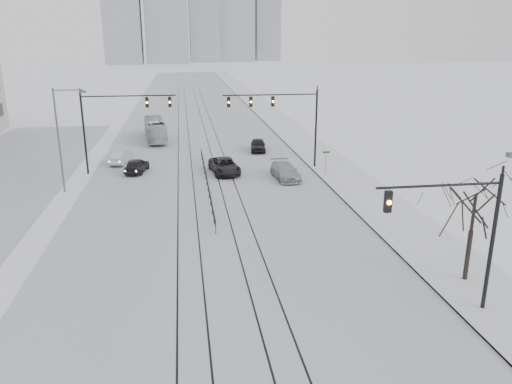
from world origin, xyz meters
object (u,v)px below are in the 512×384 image
Objects in this scene: bare_tree at (475,205)px; sedan_nb_front at (224,166)px; sedan_nb_far at (258,145)px; sedan_sb_outer at (120,157)px; sedan_sb_inner at (137,166)px; sedan_nb_right at (285,171)px; traffic_mast_near at (463,226)px; box_truck at (155,130)px.

sedan_nb_front is at bearing 114.08° from bare_tree.
sedan_sb_outer is at bearing -158.89° from sedan_nb_far.
sedan_sb_inner is 8.83m from sedan_nb_front.
sedan_nb_far is (-0.75, 12.49, -0.01)m from sedan_nb_right.
sedan_nb_front is 10.78m from sedan_nb_far.
traffic_mast_near is at bearing -86.84° from sedan_nb_right.
sedan_nb_far is at bearing -155.01° from sedan_sb_outer.
sedan_sb_outer is 0.85× the size of sedan_nb_right.
sedan_sb_outer is at bearing 69.65° from box_truck.
bare_tree is 27.71m from sedan_nb_front.
bare_tree is 1.45× the size of sedan_sb_inner.
sedan_nb_right is at bearing 174.48° from sedan_sb_inner.
sedan_nb_far is (15.58, 3.87, 0.01)m from sedan_sb_outer.
box_truck is at bearing -93.20° from sedan_sb_outer.
bare_tree is at bearing 51.24° from traffic_mast_near.
sedan_sb_inner is at bearing 158.48° from sedan_nb_right.
sedan_sb_inner is at bearing 126.67° from bare_tree.
sedan_sb_inner is (-17.46, 29.69, -3.84)m from traffic_mast_near.
sedan_nb_front is at bearing 148.86° from sedan_nb_right.
sedan_sb_outer is at bearing 119.98° from traffic_mast_near.
traffic_mast_near reaches higher than sedan_nb_front.
bare_tree reaches higher than sedan_nb_right.
sedan_nb_front is 1.25× the size of sedan_nb_far.
sedan_nb_right is (14.27, -4.48, 0.03)m from sedan_sb_inner.
sedan_sb_inner is 16.68m from box_truck.
sedan_sb_outer is (-21.93, 30.83, -3.77)m from bare_tree.
bare_tree is 47.30m from box_truck.
sedan_sb_inner is at bearing 120.46° from traffic_mast_near.
box_truck is (-7.56, 18.25, 0.66)m from sedan_nb_front.
sedan_sb_inner is 4.62m from sedan_sb_outer.
sedan_sb_outer is 12.90m from box_truck.
sedan_nb_far is (4.85, 9.63, -0.02)m from sedan_nb_front.
sedan_sb_inner is 0.98× the size of sedan_nb_far.
bare_tree is 38.02m from sedan_sb_outer.
sedan_nb_right is at bearing 115.82° from box_truck.
traffic_mast_near is 1.15× the size of bare_tree.
sedan_nb_front is (-11.20, 25.07, -3.74)m from bare_tree.
traffic_mast_near reaches higher than sedan_nb_far.
sedan_nb_right reaches higher than sedan_nb_far.
traffic_mast_near reaches higher than sedan_nb_right.
sedan_sb_inner is 14.96m from sedan_nb_right.
box_truck is at bearing 117.85° from sedan_nb_right.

